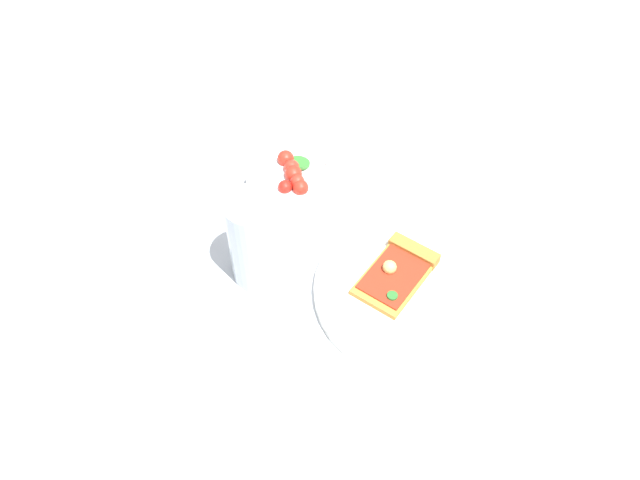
# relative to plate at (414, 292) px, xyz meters

# --- Properties ---
(ground_plane) EXTENTS (2.40, 2.40, 0.00)m
(ground_plane) POSITION_rel_plate_xyz_m (0.01, 0.00, -0.01)
(ground_plane) COLOR silver
(ground_plane) RESTS_ON ground
(plate) EXTENTS (0.27, 0.27, 0.01)m
(plate) POSITION_rel_plate_xyz_m (0.00, 0.00, 0.00)
(plate) COLOR silver
(plate) RESTS_ON ground_plane
(pizza_slice_main) EXTENTS (0.14, 0.13, 0.03)m
(pizza_slice_main) POSITION_rel_plate_xyz_m (0.03, 0.02, 0.01)
(pizza_slice_main) COLOR gold
(pizza_slice_main) RESTS_ON plate
(salad_bowl) EXTENTS (0.13, 0.13, 0.07)m
(salad_bowl) POSITION_rel_plate_xyz_m (0.17, 0.17, 0.03)
(salad_bowl) COLOR white
(salad_bowl) RESTS_ON ground_plane
(soda_glass) EXTENTS (0.07, 0.07, 0.14)m
(soda_glass) POSITION_rel_plate_xyz_m (0.04, 0.21, 0.06)
(soda_glass) COLOR silver
(soda_glass) RESTS_ON ground_plane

